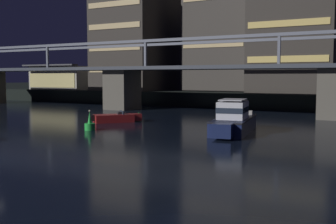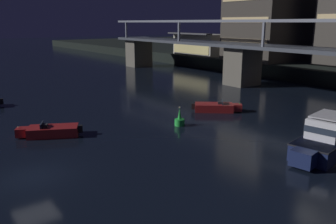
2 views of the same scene
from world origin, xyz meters
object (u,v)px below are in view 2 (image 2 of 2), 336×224
Objects in this scene: waterfront_pavilion at (201,44)px; cabin_cruiser_near_left at (329,137)px; speedboat_near_right at (50,131)px; tower_west_low at (270,9)px; speedboat_mid_left at (216,107)px; channel_buoy at (180,120)px.

cabin_cruiser_near_left is at bearing -32.06° from waterfront_pavilion.
cabin_cruiser_near_left is at bearing 43.86° from speedboat_near_right.
waterfront_pavilion is 52.96m from cabin_cruiser_near_left.
speedboat_near_right is at bearing -72.46° from tower_west_low.
tower_west_low is at bearing 133.70° from cabin_cruiser_near_left.
speedboat_near_right is 16.75m from speedboat_mid_left.
waterfront_pavilion is at bearing 124.48° from speedboat_near_right.
tower_west_low is 16.72m from waterfront_pavilion.
waterfront_pavilion is 41.23m from speedboat_mid_left.
cabin_cruiser_near_left reaches higher than speedboat_near_right.
waterfront_pavilion is 2.52× the size of speedboat_near_right.
cabin_cruiser_near_left is 2.05× the size of speedboat_mid_left.
waterfront_pavilion reaches higher than speedboat_mid_left.
speedboat_mid_left is at bearing 106.00° from channel_buoy.
cabin_cruiser_near_left is at bearing -7.88° from speedboat_mid_left.
channel_buoy is (3.95, 10.30, 0.06)m from speedboat_near_right.
waterfront_pavilion is at bearing -167.50° from tower_west_low.
cabin_cruiser_near_left is at bearing -46.30° from tower_west_low.
tower_west_low is at bearing 107.54° from speedboat_near_right.
waterfront_pavilion is 7.05× the size of channel_buoy.
speedboat_near_right is at bearing -111.00° from channel_buoy.
tower_west_low reaches higher than speedboat_near_right.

